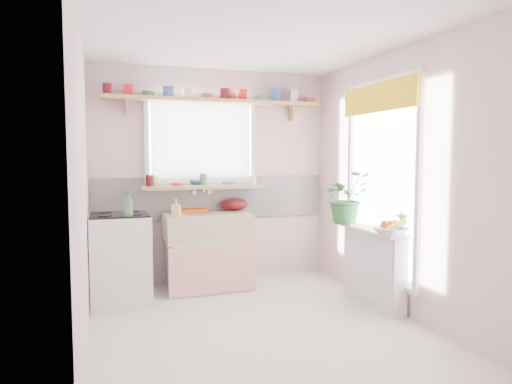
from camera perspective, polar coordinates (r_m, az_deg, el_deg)
name	(u,v)px	position (r m, az deg, el deg)	size (l,w,h in m)	color
room	(289,167)	(4.93, 4.19, 3.09)	(3.20, 3.20, 3.20)	silver
sink_unit	(207,250)	(5.20, -6.09, -7.27)	(0.95, 0.65, 1.11)	white
cooker	(120,259)	(4.84, -16.59, -7.98)	(0.58, 0.58, 0.93)	white
radiator_ledge	(373,265)	(4.77, 14.44, -8.88)	(0.22, 0.95, 0.78)	white
windowsill	(203,187)	(5.29, -6.60, 0.67)	(1.40, 0.22, 0.04)	tan
pine_shelf	(216,101)	(5.34, -5.07, 11.25)	(2.52, 0.24, 0.04)	tan
shelf_crockery	(212,94)	(5.34, -5.54, 12.05)	(2.47, 0.11, 0.12)	#590F14
sill_crockery	(203,180)	(5.28, -6.61, 1.49)	(1.35, 0.11, 0.12)	#590F14
dish_tray	(190,210)	(5.30, -8.23, -2.27)	(0.40, 0.30, 0.04)	#EE5A15
colander	(234,204)	(5.42, -2.75, -1.51)	(0.33, 0.33, 0.15)	#560E14
jade_plant	(346,197)	(4.96, 11.20, -0.63)	(0.50, 0.44, 0.56)	#2B6B2F
fruit_bowl	(391,231)	(4.32, 16.48, -4.73)	(0.29, 0.29, 0.07)	silver
herb_pot	(402,223)	(4.38, 17.78, -3.74)	(0.11, 0.07, 0.21)	#296026
soap_bottle_sink	(176,208)	(4.86, -9.95, -2.00)	(0.09, 0.09, 0.19)	#EFDD6A
sill_cup	(153,181)	(5.25, -12.70, 1.35)	(0.13, 0.13, 0.11)	beige
sill_bowl	(197,182)	(5.33, -7.42, 1.20)	(0.18, 0.18, 0.06)	#2D4692
shelf_vase	(231,95)	(5.46, -3.09, 12.05)	(0.13, 0.13, 0.14)	#A65F33
cooker_bottle	(128,204)	(4.53, -15.69, -1.43)	(0.09, 0.09, 0.24)	#3E7C43
fruit	(391,225)	(4.32, 16.52, -3.93)	(0.20, 0.14, 0.10)	#DB5712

